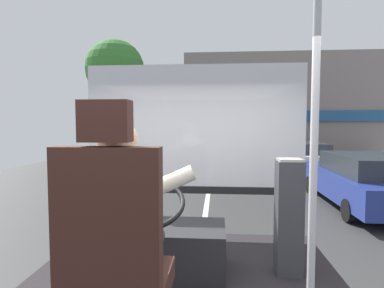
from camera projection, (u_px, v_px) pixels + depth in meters
The scene contains 12 objects.
ground at pixel (210, 183), 10.93m from camera, with size 18.00×44.00×0.06m.
driver_seat at pixel (116, 265), 1.52m from camera, with size 0.48×0.48×1.38m.
bus_driver at pixel (122, 216), 1.61m from camera, with size 0.74×0.57×0.78m.
steering_console at pixel (161, 247), 2.73m from camera, with size 1.10×1.00×0.85m.
handrail_pole at pixel (314, 152), 1.77m from camera, with size 0.04×0.04×2.24m.
fare_box at pixel (289, 217), 2.68m from camera, with size 0.21×0.20×0.99m.
windshield_panel at pixel (195, 144), 3.67m from camera, with size 2.50×0.08×1.48m.
street_tree at pixel (115, 70), 14.15m from camera, with size 2.58×2.58×5.73m.
shop_building at pixel (282, 108), 20.01m from camera, with size 11.91×4.74×6.02m.
parked_car_blue at pixel (365, 180), 7.72m from camera, with size 1.92×4.43×1.28m.
parked_car_white at pixel (303, 156), 13.65m from camera, with size 2.02×4.07×1.21m.
parked_car_red at pixel (279, 145), 18.40m from camera, with size 1.91×4.48×1.46m.
Camera 1 is at (0.27, -2.03, 2.03)m, focal length 29.81 mm.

